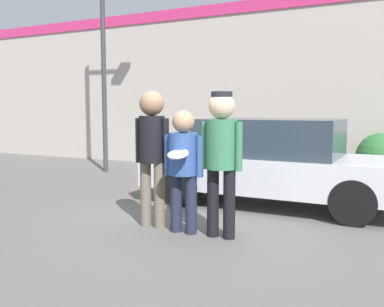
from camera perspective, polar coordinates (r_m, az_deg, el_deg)
name	(u,v)px	position (r m, az deg, el deg)	size (l,w,h in m)	color
ground_plane	(194,225)	(6.03, 0.34, -9.49)	(56.00, 56.00, 0.00)	#5B5956
storefront_building	(296,84)	(11.21, 13.64, 8.98)	(24.00, 0.22, 4.40)	#B2A89E
person_left	(152,145)	(5.78, -5.35, 1.12)	(0.52, 0.35, 1.84)	#665B4C
person_middle_with_frisbee	(183,161)	(5.48, -1.16, -0.98)	(0.55, 0.59, 1.59)	#1E2338
person_right	(221,149)	(5.27, 3.94, 0.59)	(0.54, 0.37, 1.81)	black
parked_car_near	(273,162)	(7.29, 10.80, -1.11)	(4.31, 1.80, 1.44)	silver
street_lamp	(112,24)	(11.16, -10.65, 16.66)	(1.55, 0.35, 5.99)	#38383D
shrub	(381,158)	(10.22, 23.92, -0.52)	(1.09, 1.09, 1.09)	#2D6B33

